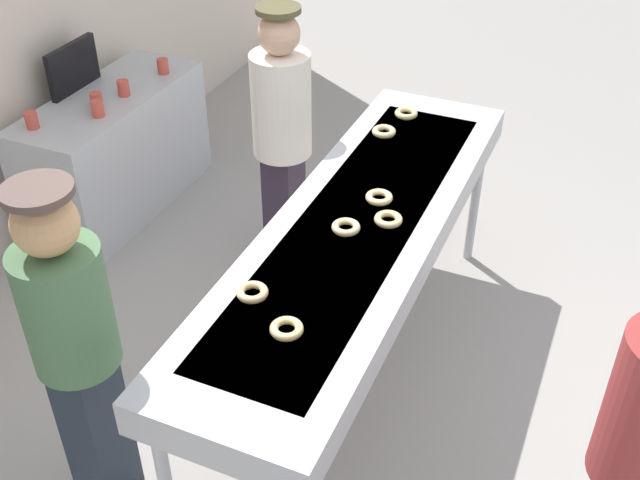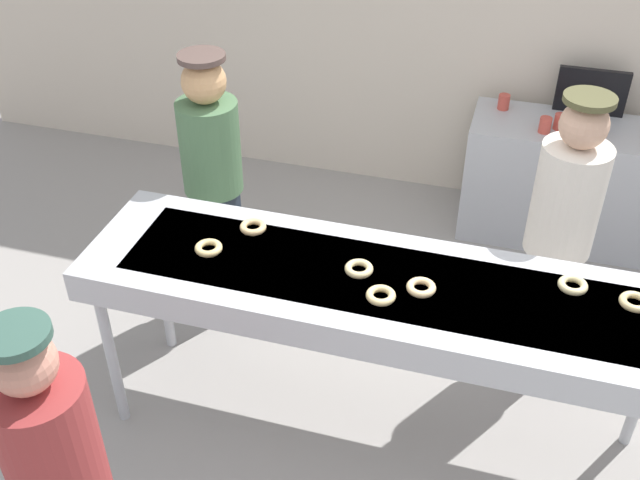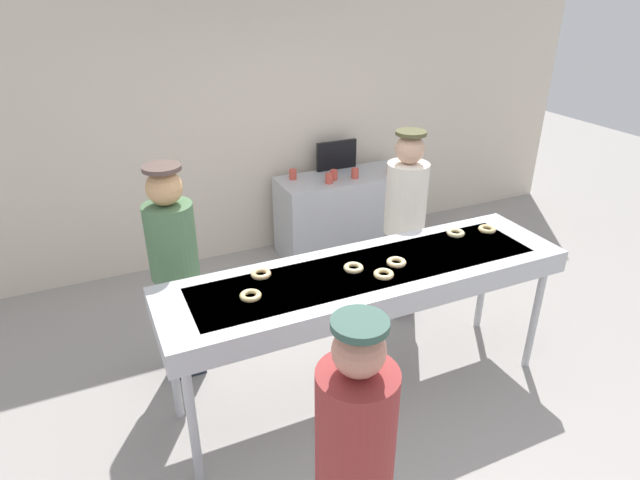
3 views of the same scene
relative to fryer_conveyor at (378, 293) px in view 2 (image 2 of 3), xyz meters
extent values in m
plane|color=#9E9993|center=(0.00, 0.00, -0.93)|extent=(16.00, 16.00, 0.00)
cube|color=#B7BABF|center=(0.00, 0.00, 0.00)|extent=(2.76, 0.74, 0.16)
cube|color=slate|center=(0.00, 0.00, 0.04)|extent=(2.34, 0.52, 0.08)
cylinder|color=#B7BABF|center=(-1.28, -0.29, -0.50)|extent=(0.06, 0.06, 0.86)
cylinder|color=#B7BABF|center=(-1.28, 0.29, -0.50)|extent=(0.06, 0.06, 0.86)
torus|color=beige|center=(0.83, 0.17, 0.10)|extent=(0.15, 0.15, 0.03)
torus|color=#EFCF84|center=(-0.81, -0.02, 0.10)|extent=(0.16, 0.16, 0.03)
torus|color=#EFD18A|center=(0.04, -0.13, 0.10)|extent=(0.16, 0.16, 0.03)
torus|color=#F8D193|center=(0.19, -0.03, 0.10)|extent=(0.18, 0.18, 0.03)
torus|color=beige|center=(-0.10, 0.02, 0.10)|extent=(0.18, 0.18, 0.03)
torus|color=#ECCD89|center=(1.08, 0.13, 0.10)|extent=(0.14, 0.14, 0.03)
torus|color=#EBC383|center=(-0.67, 0.20, 0.10)|extent=(0.18, 0.18, 0.03)
cube|color=#2F2433|center=(0.78, 0.77, -0.53)|extent=(0.24, 0.18, 0.79)
cylinder|color=silver|center=(0.78, 0.77, 0.16)|extent=(0.34, 0.34, 0.60)
sphere|color=tan|center=(0.78, 0.77, 0.58)|extent=(0.23, 0.23, 0.23)
cylinder|color=#4B492B|center=(0.78, 0.77, 0.71)|extent=(0.24, 0.24, 0.03)
cube|color=#222C39|center=(-1.12, 0.74, -0.51)|extent=(0.24, 0.18, 0.85)
cylinder|color=#4C724C|center=(-1.12, 0.74, 0.18)|extent=(0.34, 0.34, 0.53)
sphere|color=tan|center=(-1.12, 0.74, 0.57)|extent=(0.24, 0.24, 0.24)
cylinder|color=brown|center=(-1.12, 0.74, 0.70)|extent=(0.25, 0.25, 0.03)
cylinder|color=#993333|center=(-0.80, -1.32, 0.21)|extent=(0.32, 0.32, 0.60)
sphere|color=tan|center=(-0.80, -1.32, 0.60)|extent=(0.20, 0.20, 0.20)
cylinder|color=#35564A|center=(-0.80, -1.32, 0.72)|extent=(0.21, 0.21, 0.03)
cube|color=#B7BABF|center=(0.91, 2.10, -0.51)|extent=(1.45, 0.57, 0.84)
cylinder|color=#CC4C3F|center=(0.37, 2.23, -0.04)|extent=(0.08, 0.08, 0.10)
cylinder|color=#CC4C3F|center=(0.74, 2.04, -0.04)|extent=(0.08, 0.08, 0.10)
cylinder|color=#CC4C3F|center=(0.65, 1.97, -0.04)|extent=(0.08, 0.08, 0.10)
cylinder|color=#CC4C3F|center=(0.96, 1.99, -0.04)|extent=(0.08, 0.08, 0.10)
cube|color=black|center=(0.91, 2.34, 0.07)|extent=(0.46, 0.04, 0.31)
camera|label=1|loc=(-2.75, -1.00, 2.08)|focal=43.32mm
camera|label=2|loc=(0.48, -2.59, 2.20)|focal=42.27mm
camera|label=3|loc=(-1.58, -2.68, 1.82)|focal=30.43mm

